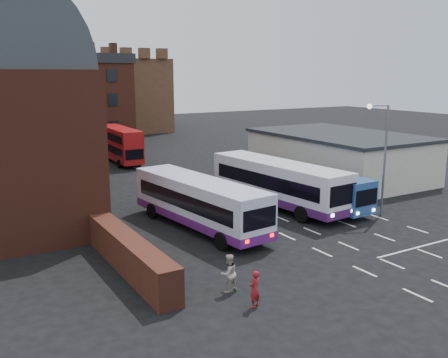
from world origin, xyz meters
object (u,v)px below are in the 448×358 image
bus_white_inbound (278,181)px  street_lamp (382,149)px  bus_blue (314,185)px  bus_white_outbound (199,200)px  bus_red_double (120,144)px  pedestrian_red (255,289)px  pedestrian_beige (229,273)px

bus_white_inbound → street_lamp: (4.72, -5.42, 2.69)m
bus_blue → street_lamp: size_ratio=1.30×
bus_white_outbound → bus_red_double: size_ratio=1.23×
bus_red_double → street_lamp: street_lamp is taller
bus_white_inbound → pedestrian_red: size_ratio=7.68×
bus_white_inbound → street_lamp: 7.67m
bus_white_inbound → pedestrian_beige: bus_white_inbound is taller
bus_blue → bus_red_double: size_ratio=1.04×
pedestrian_red → pedestrian_beige: (-0.16, 1.87, 0.08)m
bus_white_inbound → bus_blue: 2.71m
street_lamp → pedestrian_beige: (-15.50, -5.40, -3.80)m
bus_blue → pedestrian_beige: bearing=33.3°
bus_white_outbound → bus_red_double: bus_red_double is taller
pedestrian_beige → bus_white_inbound: bearing=-143.6°
bus_blue → bus_red_double: 26.03m
bus_white_inbound → bus_red_double: size_ratio=1.30×
bus_white_outbound → street_lamp: size_ratio=1.54×
pedestrian_red → pedestrian_beige: bearing=-106.5°
pedestrian_red → bus_white_inbound: bearing=-151.4°
bus_white_outbound → pedestrian_beige: 9.78m
bus_blue → bus_red_double: (-6.23, 25.27, 0.44)m
bus_red_double → street_lamp: 30.77m
bus_white_outbound → bus_white_inbound: (7.48, 1.67, 0.11)m
bus_white_outbound → street_lamp: bearing=-23.8°
street_lamp → bus_blue: bearing=119.5°
bus_red_double → pedestrian_red: (-6.76, -36.70, -1.24)m
bus_red_double → bus_white_inbound: bearing=100.9°
street_lamp → pedestrian_beige: 16.85m
bus_white_outbound → street_lamp: (12.20, -3.75, 2.81)m
bus_blue → street_lamp: 5.69m
bus_white_inbound → bus_blue: bearing=146.7°
bus_red_double → pedestrian_beige: (-6.92, -34.83, -1.16)m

